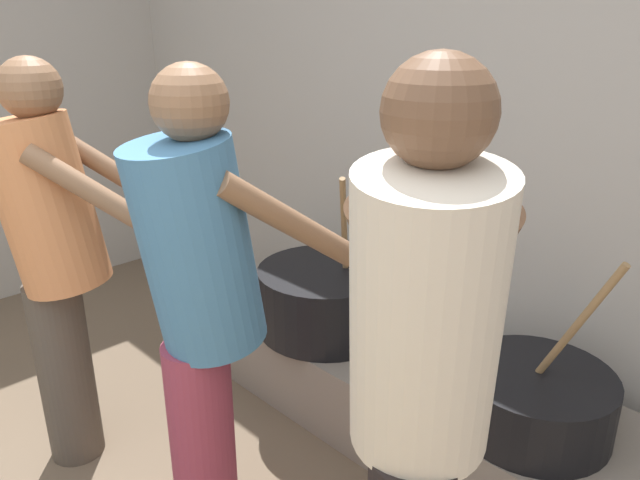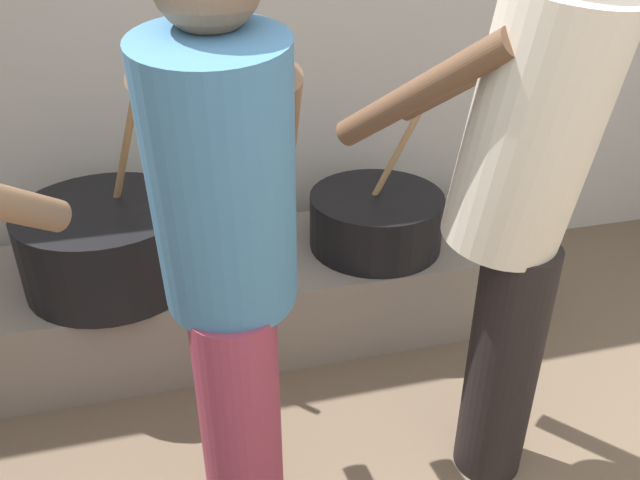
{
  "view_description": "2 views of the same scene",
  "coord_description": "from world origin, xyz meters",
  "px_view_note": "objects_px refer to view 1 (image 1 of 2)",
  "views": [
    {
      "loc": [
        1.08,
        0.2,
        1.63
      ],
      "look_at": [
        -0.3,
        1.56,
        0.91
      ],
      "focal_mm": 33.55,
      "sensor_mm": 36.0,
      "label": 1
    },
    {
      "loc": [
        -0.36,
        -0.17,
        1.58
      ],
      "look_at": [
        0.02,
        1.28,
        0.74
      ],
      "focal_mm": 36.03,
      "sensor_mm": 36.0,
      "label": 2
    }
  ],
  "objects_px": {
    "cook_in_blue_shirt": "(202,301)",
    "cook_in_cream_shirt": "(420,390)",
    "cook_in_orange_shirt": "(54,249)",
    "cooking_pot_secondary": "(535,400)",
    "cooking_pot_main": "(326,299)"
  },
  "relations": [
    {
      "from": "cook_in_orange_shirt",
      "to": "cooking_pot_secondary",
      "type": "bearing_deg",
      "value": 35.47
    },
    {
      "from": "cook_in_blue_shirt",
      "to": "cooking_pot_main",
      "type": "bearing_deg",
      "value": 111.73
    },
    {
      "from": "cook_in_blue_shirt",
      "to": "cook_in_cream_shirt",
      "type": "height_order",
      "value": "cook_in_cream_shirt"
    },
    {
      "from": "cooking_pot_main",
      "to": "cook_in_cream_shirt",
      "type": "relative_size",
      "value": 0.47
    },
    {
      "from": "cooking_pot_secondary",
      "to": "cook_in_cream_shirt",
      "type": "bearing_deg",
      "value": -83.86
    },
    {
      "from": "cooking_pot_main",
      "to": "cook_in_cream_shirt",
      "type": "distance_m",
      "value": 1.38
    },
    {
      "from": "cooking_pot_main",
      "to": "cooking_pot_secondary",
      "type": "xyz_separation_m",
      "value": [
        0.98,
        0.0,
        -0.04
      ]
    },
    {
      "from": "cooking_pot_main",
      "to": "cook_in_blue_shirt",
      "type": "xyz_separation_m",
      "value": [
        0.33,
        -0.83,
        0.39
      ]
    },
    {
      "from": "cook_in_cream_shirt",
      "to": "cooking_pot_main",
      "type": "bearing_deg",
      "value": 143.57
    },
    {
      "from": "cooking_pot_main",
      "to": "cook_in_blue_shirt",
      "type": "height_order",
      "value": "cook_in_blue_shirt"
    },
    {
      "from": "cooking_pot_main",
      "to": "cook_in_blue_shirt",
      "type": "relative_size",
      "value": 0.48
    },
    {
      "from": "cook_in_blue_shirt",
      "to": "cook_in_cream_shirt",
      "type": "bearing_deg",
      "value": 4.16
    },
    {
      "from": "cooking_pot_secondary",
      "to": "cook_in_orange_shirt",
      "type": "relative_size",
      "value": 0.44
    },
    {
      "from": "cook_in_blue_shirt",
      "to": "cook_in_cream_shirt",
      "type": "xyz_separation_m",
      "value": [
        0.73,
        0.05,
        0.03
      ]
    },
    {
      "from": "cooking_pot_secondary",
      "to": "cook_in_cream_shirt",
      "type": "height_order",
      "value": "cook_in_cream_shirt"
    }
  ]
}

